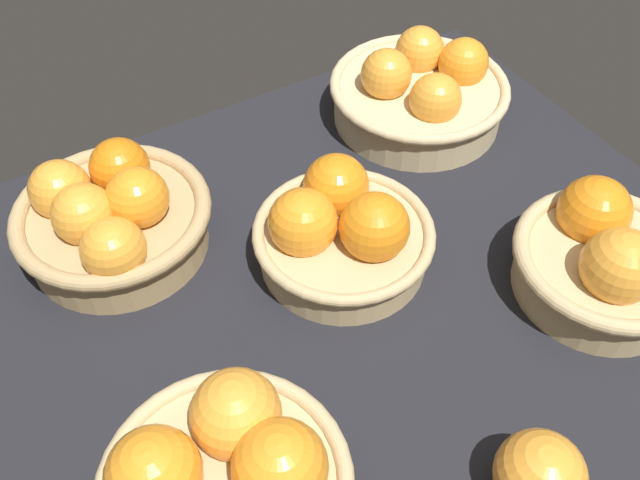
{
  "coord_description": "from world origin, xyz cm",
  "views": [
    {
      "loc": [
        -28.51,
        -40.82,
        64.22
      ],
      "look_at": [
        -2.63,
        3.69,
        7.0
      ],
      "focal_mm": 38.84,
      "sensor_mm": 36.0,
      "label": 1
    }
  ],
  "objects_px": {
    "basket_near_right": "(604,259)",
    "basket_far_right": "(420,92)",
    "loose_orange_front_gap": "(541,474)",
    "basket_far_left": "(111,217)",
    "basket_center": "(343,230)"
  },
  "relations": [
    {
      "from": "basket_far_left",
      "to": "loose_orange_front_gap",
      "type": "relative_size",
      "value": 2.83
    },
    {
      "from": "basket_near_right",
      "to": "basket_far_right",
      "type": "xyz_separation_m",
      "value": [
        0.01,
        0.35,
        -0.0
      ]
    },
    {
      "from": "basket_center",
      "to": "basket_far_right",
      "type": "height_order",
      "value": "basket_far_right"
    },
    {
      "from": "basket_near_right",
      "to": "basket_center",
      "type": "height_order",
      "value": "basket_near_right"
    },
    {
      "from": "basket_center",
      "to": "basket_far_right",
      "type": "relative_size",
      "value": 0.84
    },
    {
      "from": "basket_near_right",
      "to": "basket_far_left",
      "type": "bearing_deg",
      "value": 143.52
    },
    {
      "from": "basket_near_right",
      "to": "loose_orange_front_gap",
      "type": "relative_size",
      "value": 2.57
    },
    {
      "from": "basket_near_right",
      "to": "basket_far_left",
      "type": "height_order",
      "value": "same"
    },
    {
      "from": "basket_far_left",
      "to": "basket_far_right",
      "type": "bearing_deg",
      "value": 2.95
    },
    {
      "from": "basket_far_right",
      "to": "loose_orange_front_gap",
      "type": "bearing_deg",
      "value": -114.7
    },
    {
      "from": "basket_far_right",
      "to": "basket_far_left",
      "type": "height_order",
      "value": "basket_far_left"
    },
    {
      "from": "basket_near_right",
      "to": "basket_far_right",
      "type": "relative_size",
      "value": 0.83
    },
    {
      "from": "basket_near_right",
      "to": "basket_far_left",
      "type": "xyz_separation_m",
      "value": [
        -0.44,
        0.32,
        0.0
      ]
    },
    {
      "from": "basket_center",
      "to": "loose_orange_front_gap",
      "type": "height_order",
      "value": "basket_center"
    },
    {
      "from": "basket_center",
      "to": "loose_orange_front_gap",
      "type": "distance_m",
      "value": 0.33
    }
  ]
}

